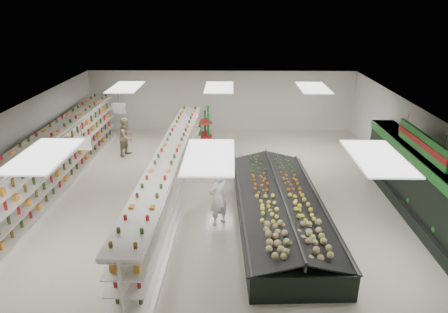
{
  "coord_description": "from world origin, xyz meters",
  "views": [
    {
      "loc": [
        0.51,
        -12.86,
        6.66
      ],
      "look_at": [
        0.27,
        0.56,
        1.35
      ],
      "focal_mm": 32.0,
      "sensor_mm": 36.0,
      "label": 1
    }
  ],
  "objects_px": {
    "shopper_background": "(127,137)",
    "gondola_left": "(53,164)",
    "gondola_center": "(171,182)",
    "produce_island": "(280,208)",
    "soda_endcap": "(198,123)",
    "shopper_main": "(218,198)"
  },
  "relations": [
    {
      "from": "produce_island",
      "to": "soda_endcap",
      "type": "distance_m",
      "value": 8.9
    },
    {
      "from": "produce_island",
      "to": "shopper_main",
      "type": "bearing_deg",
      "value": -175.56
    },
    {
      "from": "gondola_left",
      "to": "shopper_main",
      "type": "height_order",
      "value": "gondola_left"
    },
    {
      "from": "gondola_center",
      "to": "produce_island",
      "type": "xyz_separation_m",
      "value": [
        3.57,
        -0.97,
        -0.42
      ]
    },
    {
      "from": "produce_island",
      "to": "shopper_background",
      "type": "bearing_deg",
      "value": 137.2
    },
    {
      "from": "soda_endcap",
      "to": "shopper_background",
      "type": "bearing_deg",
      "value": -140.79
    },
    {
      "from": "gondola_center",
      "to": "shopper_background",
      "type": "bearing_deg",
      "value": 120.61
    },
    {
      "from": "produce_island",
      "to": "shopper_background",
      "type": "relative_size",
      "value": 4.3
    },
    {
      "from": "gondola_left",
      "to": "shopper_background",
      "type": "xyz_separation_m",
      "value": [
        1.84,
        3.55,
        -0.12
      ]
    },
    {
      "from": "shopper_main",
      "to": "shopper_background",
      "type": "bearing_deg",
      "value": -92.61
    },
    {
      "from": "gondola_left",
      "to": "produce_island",
      "type": "xyz_separation_m",
      "value": [
        8.11,
        -2.25,
        -0.5
      ]
    },
    {
      "from": "gondola_left",
      "to": "gondola_center",
      "type": "distance_m",
      "value": 4.72
    },
    {
      "from": "produce_island",
      "to": "shopper_main",
      "type": "relative_size",
      "value": 4.2
    },
    {
      "from": "soda_endcap",
      "to": "produce_island",
      "type": "bearing_deg",
      "value": -68.79
    },
    {
      "from": "gondola_center",
      "to": "shopper_background",
      "type": "xyz_separation_m",
      "value": [
        -2.7,
        4.83,
        -0.05
      ]
    },
    {
      "from": "shopper_background",
      "to": "gondola_left",
      "type": "bearing_deg",
      "value": 176.88
    },
    {
      "from": "gondola_left",
      "to": "shopper_main",
      "type": "bearing_deg",
      "value": -20.48
    },
    {
      "from": "gondola_left",
      "to": "gondola_center",
      "type": "xyz_separation_m",
      "value": [
        4.54,
        -1.28,
        -0.07
      ]
    },
    {
      "from": "shopper_main",
      "to": "shopper_background",
      "type": "distance_m",
      "value": 7.37
    },
    {
      "from": "gondola_left",
      "to": "gondola_center",
      "type": "relative_size",
      "value": 1.08
    },
    {
      "from": "gondola_left",
      "to": "shopper_background",
      "type": "relative_size",
      "value": 7.17
    },
    {
      "from": "produce_island",
      "to": "shopper_main",
      "type": "distance_m",
      "value": 1.98
    }
  ]
}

